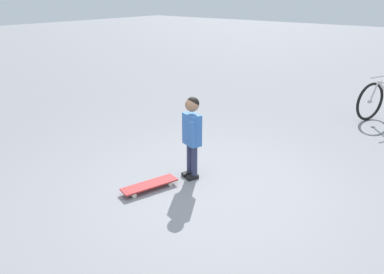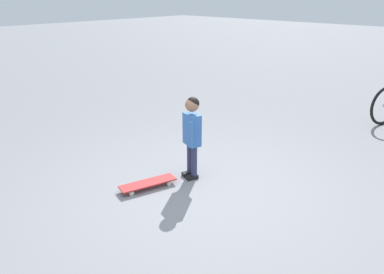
% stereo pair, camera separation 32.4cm
% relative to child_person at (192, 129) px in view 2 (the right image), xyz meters
% --- Properties ---
extents(ground_plane, '(50.00, 50.00, 0.00)m').
position_rel_child_person_xyz_m(ground_plane, '(-0.45, 0.28, -0.66)').
color(ground_plane, gray).
extents(child_person, '(0.31, 0.31, 1.06)m').
position_rel_child_person_xyz_m(child_person, '(0.00, 0.00, 0.00)').
color(child_person, '#2D3351').
rests_on(child_person, ground).
extents(skateboard, '(0.38, 0.73, 0.07)m').
position_rel_child_person_xyz_m(skateboard, '(0.19, 0.58, -0.60)').
color(skateboard, '#B22D2D').
rests_on(skateboard, ground).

